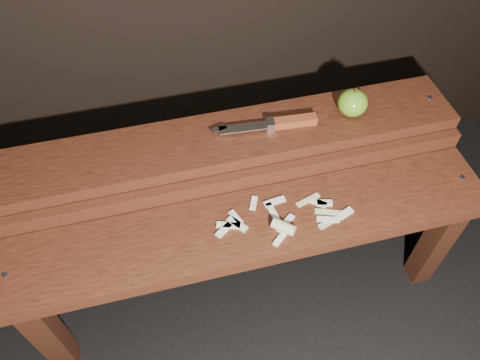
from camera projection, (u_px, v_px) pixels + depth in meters
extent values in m
plane|color=black|center=(245.00, 284.00, 1.47)|extent=(60.00, 60.00, 0.00)
cube|color=#33160C|center=(48.00, 333.00, 1.18)|extent=(0.06, 0.06, 0.38)
cube|color=#33160C|center=(436.00, 242.00, 1.34)|extent=(0.06, 0.06, 0.38)
cube|color=#421D10|center=(251.00, 227.00, 1.13)|extent=(1.20, 0.20, 0.04)
cylinder|color=slate|center=(5.00, 275.00, 1.02)|extent=(0.01, 0.01, 0.00)
cylinder|color=slate|center=(463.00, 178.00, 1.20)|extent=(0.01, 0.01, 0.00)
cube|color=#33160C|center=(44.00, 227.00, 1.33)|extent=(0.06, 0.06, 0.46)
cube|color=#33160C|center=(393.00, 157.00, 1.49)|extent=(0.06, 0.06, 0.46)
cube|color=#421D10|center=(240.00, 181.00, 1.16)|extent=(1.20, 0.02, 0.05)
cube|color=#421D10|center=(229.00, 140.00, 1.20)|extent=(1.20, 0.18, 0.04)
cylinder|color=slate|center=(430.00, 98.00, 1.27)|extent=(0.01, 0.01, 0.00)
ellipsoid|color=#639A1F|center=(353.00, 103.00, 1.20)|extent=(0.08, 0.08, 0.07)
cylinder|color=#382314|center=(356.00, 90.00, 1.17)|extent=(0.01, 0.01, 0.01)
cube|color=brown|center=(295.00, 121.00, 1.19)|extent=(0.11, 0.03, 0.02)
cube|color=silver|center=(270.00, 124.00, 1.19)|extent=(0.02, 0.03, 0.02)
cube|color=silver|center=(243.00, 128.00, 1.18)|extent=(0.12, 0.04, 0.00)
cube|color=silver|center=(219.00, 129.00, 1.18)|extent=(0.04, 0.03, 0.00)
cube|color=beige|center=(325.00, 203.00, 1.14)|extent=(0.04, 0.03, 0.01)
cube|color=beige|center=(237.00, 224.00, 1.10)|extent=(0.05, 0.05, 0.01)
cube|color=beige|center=(281.00, 238.00, 1.08)|extent=(0.05, 0.04, 0.01)
cube|color=beige|center=(275.00, 202.00, 1.15)|extent=(0.06, 0.02, 0.01)
cube|color=beige|center=(345.00, 213.00, 1.12)|extent=(0.05, 0.03, 0.01)
cube|color=beige|center=(318.00, 203.00, 1.14)|extent=(0.04, 0.04, 0.01)
cube|color=beige|center=(228.00, 225.00, 1.10)|extent=(0.06, 0.03, 0.01)
cube|color=beige|center=(236.00, 217.00, 1.12)|extent=(0.03, 0.05, 0.01)
cube|color=beige|center=(328.00, 219.00, 1.11)|extent=(0.06, 0.03, 0.01)
cube|color=beige|center=(224.00, 230.00, 1.09)|extent=(0.05, 0.04, 0.01)
cube|color=beige|center=(285.00, 223.00, 1.11)|extent=(0.06, 0.05, 0.01)
cube|color=beige|center=(254.00, 203.00, 1.14)|extent=(0.03, 0.04, 0.01)
cube|color=beige|center=(273.00, 213.00, 1.13)|extent=(0.02, 0.06, 0.01)
cylinder|color=#C9BB8C|center=(284.00, 227.00, 1.09)|extent=(0.06, 0.06, 0.03)
cube|color=#BCC988|center=(330.00, 222.00, 1.11)|extent=(0.07, 0.03, 0.00)
cube|color=#BCC988|center=(328.00, 212.00, 1.13)|extent=(0.07, 0.04, 0.00)
cube|color=#BCC988|center=(308.00, 200.00, 1.15)|extent=(0.07, 0.03, 0.00)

